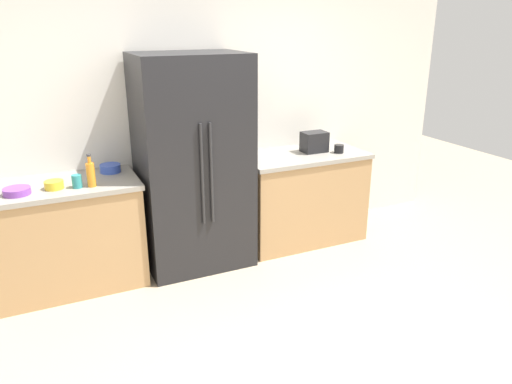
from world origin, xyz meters
TOP-DOWN VIEW (x-y plane):
  - ground_plane at (0.00, 0.00)m, footprint 11.03×11.03m
  - kitchen_back_panel at (0.00, 1.90)m, footprint 5.51×0.10m
  - counter_left at (-1.34, 1.52)m, footprint 1.23×0.68m
  - counter_right at (0.91, 1.52)m, footprint 1.25×0.68m
  - refrigerator at (-0.22, 1.49)m, footprint 0.94×0.71m
  - toaster at (1.05, 1.52)m, footprint 0.24×0.17m
  - bottle_a at (-1.10, 1.34)m, footprint 0.07×0.07m
  - cup_a at (1.25, 1.39)m, footprint 0.09×0.09m
  - cup_b at (-1.21, 1.36)m, footprint 0.08×0.08m
  - bowl_a at (-0.91, 1.67)m, footprint 0.17×0.17m
  - bowl_b at (-1.38, 1.40)m, footprint 0.14×0.14m
  - bowl_c at (-1.64, 1.38)m, footprint 0.20×0.20m

SIDE VIEW (x-z plane):
  - ground_plane at x=0.00m, z-range 0.00..0.00m
  - counter_right at x=0.91m, z-range 0.00..0.91m
  - counter_left at x=-1.34m, z-range 0.00..0.91m
  - bowl_c at x=-1.64m, z-range 0.91..0.96m
  - bowl_b at x=-1.38m, z-range 0.91..0.97m
  - bowl_a at x=-0.91m, z-range 0.91..0.98m
  - refrigerator at x=-0.22m, z-range 0.00..1.90m
  - cup_a at x=1.25m, z-range 0.91..0.99m
  - cup_b at x=-1.21m, z-range 0.91..1.01m
  - toaster at x=1.05m, z-range 0.91..1.11m
  - bottle_a at x=-1.10m, z-range 0.88..1.14m
  - kitchen_back_panel at x=0.00m, z-range 0.00..2.87m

